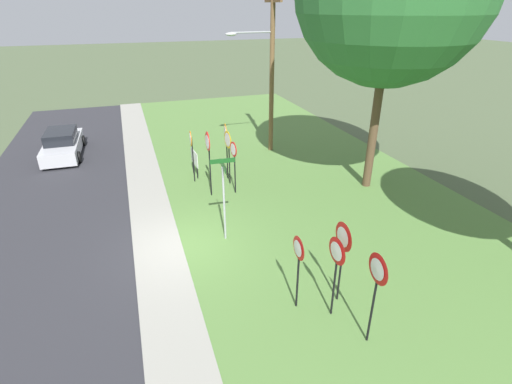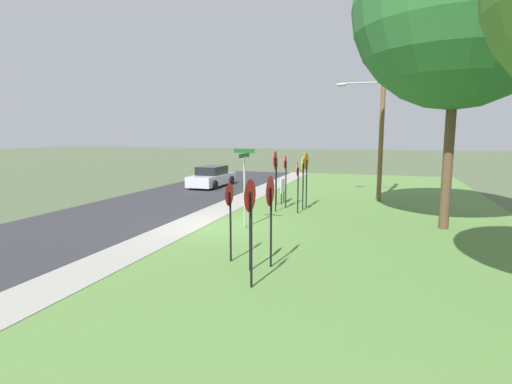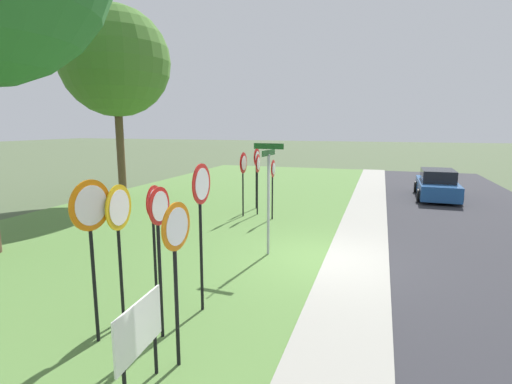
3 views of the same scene
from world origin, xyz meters
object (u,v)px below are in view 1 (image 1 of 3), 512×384
Objects in this scene: stop_sign_near_left at (208,151)px; utility_pole at (269,64)px; stop_sign_far_right at (228,146)px; notice_board at (195,159)px; yield_sign_near_left at (298,257)px; yield_sign_far_left at (336,259)px; stop_sign_center_tall at (234,157)px; street_name_post at (224,193)px; stop_sign_near_right at (208,148)px; stop_sign_far_center at (191,146)px; yield_sign_far_right at (376,279)px; yield_sign_near_right at (342,244)px; stop_sign_far_left at (226,139)px; parked_hatchback_near at (63,144)px.

utility_pole is (-4.58, 4.31, 2.61)m from stop_sign_near_left.
stop_sign_far_right is 2.15m from notice_board.
yield_sign_far_left reaches higher than yield_sign_near_left.
stop_sign_center_tall is (1.01, -0.03, -0.15)m from stop_sign_far_right.
stop_sign_near_right is at bearing 177.64° from street_name_post.
stop_sign_far_center is 1.93× the size of notice_board.
notice_board is (-1.40, -1.30, -0.98)m from stop_sign_far_right.
notice_board is (-2.32, -0.22, -1.19)m from stop_sign_near_left.
utility_pole is (-13.58, 2.47, 2.74)m from yield_sign_far_right.
stop_sign_far_right is (-0.92, 1.07, -0.21)m from stop_sign_near_left.
yield_sign_near_right is at bearing 12.66° from stop_sign_near_left.
stop_sign_far_left is 1.04× the size of yield_sign_far_right.
stop_sign_near_left is 1.73m from stop_sign_far_center.
parked_hatchback_near is at bearing -155.18° from yield_sign_near_left.
stop_sign_near_left is 1.17× the size of yield_sign_far_left.
parked_hatchback_near is (-2.83, -10.77, -4.03)m from utility_pole.
yield_sign_far_right reaches higher than yield_sign_near_left.
utility_pole reaches higher than yield_sign_far_right.
stop_sign_far_left is 1.92m from notice_board.
yield_sign_far_right is 0.30× the size of utility_pole.
stop_sign_far_right is at bearing 50.39° from parked_hatchback_near.
yield_sign_near_right is (7.38, 0.82, 0.18)m from stop_sign_center_tall.
stop_sign_center_tall is at bearing 46.18° from parked_hatchback_near.
yield_sign_near_left is at bearing -16.91° from utility_pole.
stop_sign_center_tall is at bearing 162.52° from street_name_post.
stop_sign_far_right is 8.29m from yield_sign_near_left.
street_name_post is (4.53, -0.48, 0.00)m from stop_sign_near_right.
stop_sign_near_left is 0.32× the size of utility_pole.
stop_sign_far_center is (-0.60, -0.64, -0.03)m from stop_sign_near_right.
stop_sign_far_center is 9.41m from yield_sign_near_right.
stop_sign_near_left is 9.18m from yield_sign_far_right.
yield_sign_far_left is (0.44, -0.43, -0.08)m from yield_sign_near_right.
yield_sign_far_left is at bearing -4.37° from stop_sign_center_tall.
stop_sign_far_left reaches higher than notice_board.
stop_sign_far_right is at bearing 176.26° from yield_sign_near_left.
yield_sign_near_right is (8.97, 0.74, -0.10)m from stop_sign_far_left.
stop_sign_near_left is 1.20× the size of stop_sign_center_tall.
stop_sign_near_right reaches higher than notice_board.
yield_sign_near_left is (8.28, -0.40, -0.18)m from stop_sign_far_right.
street_name_post is 2.39× the size of notice_board.
stop_sign_far_left is 9.00m from yield_sign_near_right.
yield_sign_near_right is 10.06m from notice_board.
stop_sign_far_center reaches higher than stop_sign_center_tall.
stop_sign_far_center is at bearing -89.76° from stop_sign_far_left.
yield_sign_near_right is (8.39, 0.80, 0.02)m from stop_sign_far_right.
street_name_post reaches higher than stop_sign_near_right.
stop_sign_center_tall is 0.51× the size of parked_hatchback_near.
utility_pole reaches higher than parked_hatchback_near.
stop_sign_center_tall reaches higher than notice_board.
stop_sign_far_right is 1.07× the size of stop_sign_center_tall.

